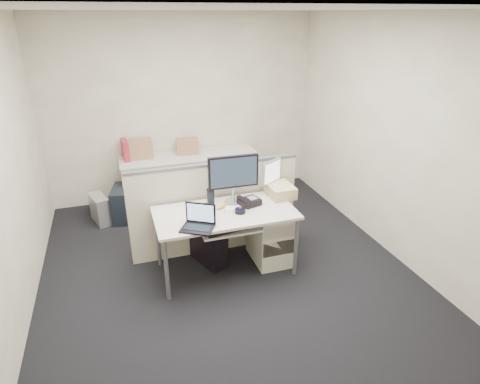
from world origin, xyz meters
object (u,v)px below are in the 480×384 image
object	(u,v)px
monitor_main	(233,180)
desk	(225,217)
laptop	(197,219)
desk_phone	(249,202)

from	to	relation	value
monitor_main	desk	bearing A→B (deg)	-128.18
monitor_main	laptop	xyz separation A→B (m)	(-0.51, -0.46, -0.16)
desk	laptop	xyz separation A→B (m)	(-0.36, -0.28, 0.18)
monitor_main	laptop	world-z (taller)	monitor_main
desk	laptop	size ratio (longest dim) A/B	4.85
monitor_main	laptop	distance (m)	0.71
desk	monitor_main	world-z (taller)	monitor_main
desk	monitor_main	xyz separation A→B (m)	(0.15, 0.18, 0.34)
desk	desk_phone	world-z (taller)	desk_phone
desk	monitor_main	distance (m)	0.42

